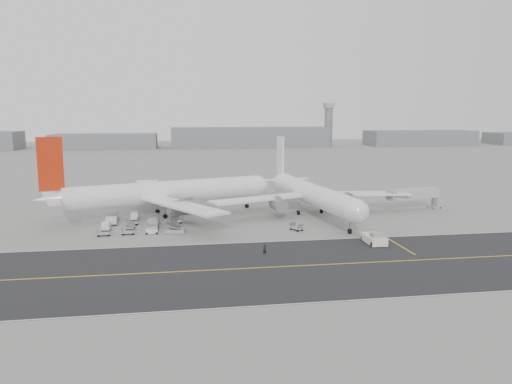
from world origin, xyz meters
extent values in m
plane|color=gray|center=(0.00, 0.00, 0.00)|extent=(700.00, 700.00, 0.00)
cube|color=#29292C|center=(5.00, -18.00, 0.01)|extent=(220.00, 32.00, 0.02)
cube|color=gold|center=(5.00, -18.00, 0.03)|extent=(220.00, 0.30, 0.01)
cube|color=silver|center=(5.00, -2.20, 0.03)|extent=(220.00, 0.25, 0.01)
cube|color=silver|center=(5.00, -33.80, 0.03)|extent=(220.00, 0.25, 0.01)
cube|color=gold|center=(30.00, 5.00, 0.02)|extent=(0.30, 40.00, 0.01)
cylinder|color=slate|center=(100.00, 265.00, 14.00)|extent=(6.00, 6.00, 28.00)
cube|color=#9A9BA0|center=(100.00, 265.00, 29.50)|extent=(7.00, 7.00, 3.50)
cylinder|color=white|center=(-13.35, 26.20, 5.65)|extent=(47.49, 19.85, 5.51)
sphere|color=white|center=(9.56, 33.50, 5.65)|extent=(5.40, 5.40, 5.40)
cone|color=white|center=(-37.37, 18.54, 6.06)|extent=(10.45, 7.58, 4.96)
cube|color=red|center=(-37.93, 18.36, 13.68)|extent=(5.18, 2.08, 11.73)
cube|color=white|center=(-36.74, 13.66, 6.20)|extent=(5.18, 9.18, 0.25)
cube|color=white|center=(-39.68, 22.88, 6.20)|extent=(5.18, 9.18, 0.25)
cube|color=white|center=(-10.06, 12.01, 4.96)|extent=(18.85, 25.54, 0.45)
cube|color=white|center=(-18.87, 39.67, 4.96)|extent=(7.54, 26.71, 0.45)
cylinder|color=slate|center=(-9.20, 17.05, 3.58)|extent=(6.63, 5.04, 3.42)
cylinder|color=slate|center=(-15.26, 36.05, 3.58)|extent=(6.63, 5.04, 3.42)
cylinder|color=black|center=(6.77, 32.61, 0.52)|extent=(1.14, 0.79, 1.04)
cylinder|color=black|center=(-14.02, 22.51, 0.52)|extent=(1.14, 0.79, 1.04)
cylinder|color=black|center=(-16.03, 28.81, 0.52)|extent=(1.14, 0.79, 1.04)
cylinder|color=gray|center=(6.77, 32.61, 1.97)|extent=(0.36, 0.36, 2.89)
cylinder|color=white|center=(21.23, 20.78, 5.19)|extent=(10.97, 44.47, 5.07)
sphere|color=white|center=(24.20, -1.11, 5.19)|extent=(4.96, 4.96, 4.96)
cone|color=white|center=(18.10, 43.74, 5.57)|extent=(5.68, 9.16, 4.56)
cube|color=white|center=(18.03, 44.27, 12.57)|extent=(1.15, 4.87, 10.78)
cube|color=white|center=(13.59, 43.94, 5.70)|extent=(8.34, 3.49, 0.25)
cube|color=white|center=(22.40, 45.14, 5.70)|extent=(8.34, 3.49, 0.25)
cube|color=white|center=(7.86, 20.05, 4.56)|extent=(24.52, 13.99, 0.45)
cube|color=white|center=(34.30, 23.64, 4.56)|extent=(24.69, 8.00, 0.45)
cylinder|color=slate|center=(12.29, 18.48, 3.29)|extent=(3.84, 5.76, 3.14)
cylinder|color=slate|center=(30.45, 20.94, 3.29)|extent=(3.84, 5.76, 3.14)
cylinder|color=black|center=(23.84, 1.56, 0.55)|extent=(0.64, 1.16, 1.10)
cylinder|color=black|center=(18.00, 21.97, 0.55)|extent=(0.64, 1.16, 1.10)
cylinder|color=black|center=(24.02, 22.79, 0.55)|extent=(0.64, 1.16, 1.10)
cylinder|color=gray|center=(23.84, 1.56, 1.88)|extent=(0.36, 0.36, 2.66)
cube|color=white|center=(25.79, -6.45, 0.86)|extent=(3.09, 6.29, 1.41)
cube|color=#9A9BA0|center=(25.81, -7.86, 1.92)|extent=(2.24, 2.04, 0.91)
cylinder|color=gray|center=(25.76, -2.61, 0.50)|extent=(0.19, 2.63, 0.16)
cylinder|color=black|center=(24.50, -8.88, 0.45)|extent=(0.41, 0.91, 0.91)
cylinder|color=black|center=(27.13, -8.86, 0.45)|extent=(0.41, 0.91, 0.91)
cylinder|color=black|center=(24.46, -4.03, 0.45)|extent=(0.41, 0.91, 0.91)
cylinder|color=black|center=(27.08, -4.01, 0.45)|extent=(0.41, 0.91, 0.91)
cylinder|color=gray|center=(54.84, 24.53, 1.86)|extent=(1.49, 1.49, 3.73)
cube|color=#9A9BA0|center=(54.84, 24.53, 0.33)|extent=(2.83, 2.83, 0.65)
cube|color=#A1A1A5|center=(48.43, 23.33, 4.29)|extent=(14.22, 5.13, 2.42)
cube|color=#9A9BA0|center=(41.84, 22.10, 4.29)|extent=(1.65, 3.14, 2.79)
cylinder|color=black|center=(55.66, 25.73, 0.28)|extent=(0.38, 0.60, 0.56)
imported|color=black|center=(3.91, -10.91, 0.97)|extent=(0.78, 0.59, 1.94)
camera|label=1|loc=(-10.72, -94.14, 24.74)|focal=35.00mm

